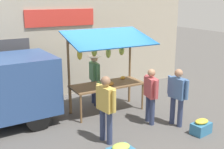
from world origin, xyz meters
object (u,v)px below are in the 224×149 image
market_stall (107,62)px  shopper_with_ponytail (106,105)px  vendor_with_sunhat (94,76)px  shopper_in_striped_shirt (151,93)px  shopper_in_grey_tee (177,93)px  produce_crate_side (201,127)px

market_stall → shopper_with_ponytail: market_stall is taller
market_stall → vendor_with_sunhat: 0.92m
market_stall → shopper_in_striped_shirt: (-0.64, 1.35, -0.65)m
shopper_in_striped_shirt → shopper_in_grey_tee: shopper_in_grey_tee is taller
shopper_with_ponytail → produce_crate_side: bearing=-118.2°
market_stall → produce_crate_side: market_stall is taller
vendor_with_sunhat → shopper_in_striped_shirt: 2.19m
market_stall → produce_crate_side: (-1.40, 2.53, -1.36)m
shopper_in_grey_tee → produce_crate_side: (-0.22, 0.72, -0.73)m
shopper_with_ponytail → produce_crate_side: (-2.34, 0.82, -0.78)m
market_stall → shopper_in_striped_shirt: 1.63m
shopper_in_striped_shirt → produce_crate_side: bearing=-136.3°
shopper_in_grey_tee → produce_crate_side: bearing=-172.0°
vendor_with_sunhat → shopper_with_ponytail: size_ratio=0.99×
vendor_with_sunhat → shopper_with_ponytail: (0.88, 2.44, -0.01)m
vendor_with_sunhat → shopper_in_striped_shirt: bearing=27.6°
shopper_with_ponytail → shopper_in_grey_tee: size_ratio=1.04×
shopper_in_striped_shirt → market_stall: bearing=36.5°
shopper_with_ponytail → shopper_in_grey_tee: (-2.13, 0.10, -0.05)m
shopper_in_grey_tee → market_stall: bearing=24.4°
shopper_in_striped_shirt → shopper_with_ponytail: shopper_with_ponytail is taller
market_stall → shopper_in_striped_shirt: bearing=115.5°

